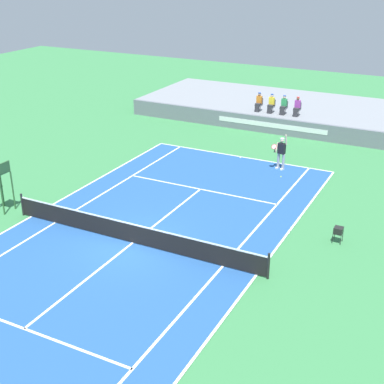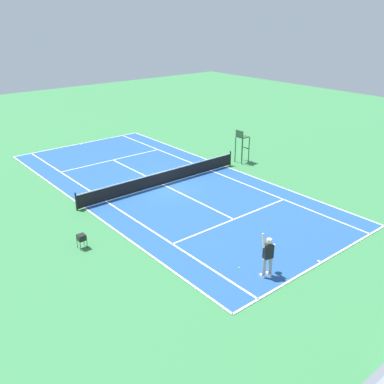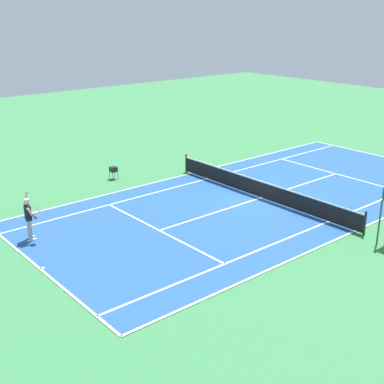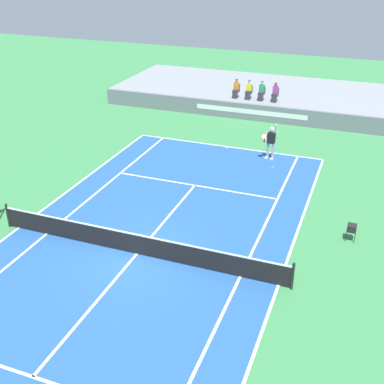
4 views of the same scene
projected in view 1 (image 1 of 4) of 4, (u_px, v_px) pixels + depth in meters
name	position (u px, v px, depth m)	size (l,w,h in m)	color
ground_plane	(132.00, 243.00, 22.83)	(80.00, 80.00, 0.00)	#387F47
court	(132.00, 243.00, 22.83)	(11.08, 23.88, 0.03)	#235193
net	(132.00, 232.00, 22.62)	(11.98, 0.10, 1.07)	black
barrier_wall	(272.00, 125.00, 36.63)	(21.65, 0.25, 1.11)	slate
bleacher_platform	(292.00, 110.00, 40.21)	(21.65, 8.52, 1.11)	gray
spectator_seated_0	(259.00, 102.00, 37.68)	(0.44, 0.60, 1.27)	#474C56
spectator_seated_1	(271.00, 104.00, 37.31)	(0.44, 0.60, 1.27)	#474C56
spectator_seated_2	(284.00, 105.00, 36.94)	(0.44, 0.60, 1.27)	#474C56
spectator_seated_3	(297.00, 107.00, 36.55)	(0.44, 0.60, 1.27)	#474C56
tennis_player	(281.00, 152.00, 30.34)	(0.83, 0.61, 2.08)	#9E9EA3
tennis_ball	(281.00, 177.00, 29.59)	(0.07, 0.07, 0.07)	#D1E533
umpire_chair	(1.00, 180.00, 25.16)	(0.77, 0.77, 2.44)	#2D562D
ball_hopper	(338.00, 230.00, 22.69)	(0.36, 0.36, 0.70)	black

